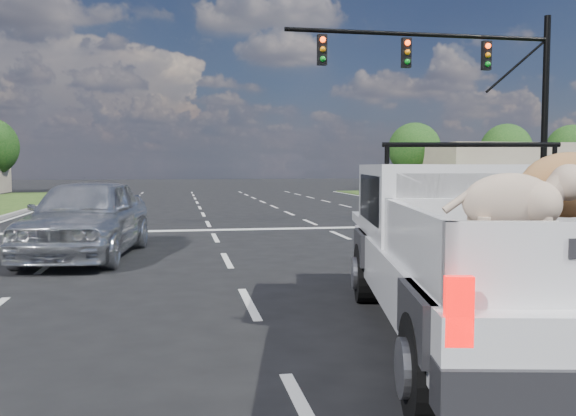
{
  "coord_description": "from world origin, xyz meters",
  "views": [
    {
      "loc": [
        -2.72,
        -8.5,
        1.96
      ],
      "look_at": [
        -0.83,
        2.0,
        1.22
      ],
      "focal_mm": 38.0,
      "sensor_mm": 36.0,
      "label": 1
    }
  ],
  "objects_px": {
    "traffic_signal": "(480,82)",
    "silver_sedan": "(87,217)",
    "black_coupe": "(527,242)",
    "pickup_truck": "(472,246)"
  },
  "relations": [
    {
      "from": "traffic_signal",
      "to": "silver_sedan",
      "type": "distance_m",
      "value": 13.61
    },
    {
      "from": "silver_sedan",
      "to": "black_coupe",
      "type": "xyz_separation_m",
      "value": [
        7.26,
        -4.98,
        -0.08
      ]
    },
    {
      "from": "traffic_signal",
      "to": "black_coupe",
      "type": "height_order",
      "value": "traffic_signal"
    },
    {
      "from": "pickup_truck",
      "to": "silver_sedan",
      "type": "relative_size",
      "value": 1.23
    },
    {
      "from": "silver_sedan",
      "to": "black_coupe",
      "type": "distance_m",
      "value": 8.8
    },
    {
      "from": "traffic_signal",
      "to": "black_coupe",
      "type": "bearing_deg",
      "value": -113.78
    },
    {
      "from": "pickup_truck",
      "to": "silver_sedan",
      "type": "height_order",
      "value": "pickup_truck"
    },
    {
      "from": "pickup_truck",
      "to": "silver_sedan",
      "type": "bearing_deg",
      "value": 137.19
    },
    {
      "from": "traffic_signal",
      "to": "black_coupe",
      "type": "relative_size",
      "value": 1.69
    },
    {
      "from": "traffic_signal",
      "to": "silver_sedan",
      "type": "xyz_separation_m",
      "value": [
        -11.86,
        -5.45,
        -3.86
      ]
    }
  ]
}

